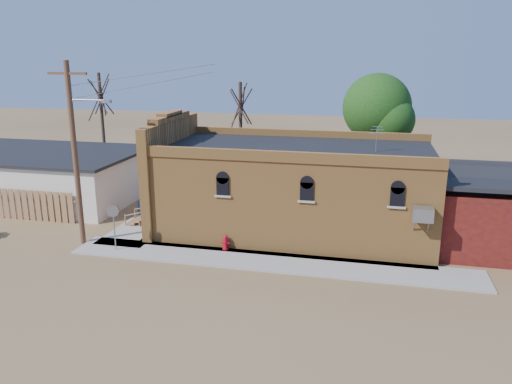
% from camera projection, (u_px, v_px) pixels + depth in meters
% --- Properties ---
extents(ground, '(120.00, 120.00, 0.00)m').
position_uv_depth(ground, '(233.00, 267.00, 22.43)').
color(ground, brown).
rests_on(ground, ground).
extents(sidewalk_south, '(19.00, 2.20, 0.08)m').
position_uv_depth(sidewalk_south, '(269.00, 262.00, 22.94)').
color(sidewalk_south, '#9E9991').
rests_on(sidewalk_south, ground).
extents(sidewalk_west, '(2.60, 10.00, 0.08)m').
position_uv_depth(sidewalk_west, '(157.00, 216.00, 29.42)').
color(sidewalk_west, '#9E9991').
rests_on(sidewalk_west, ground).
extents(brick_bar, '(16.40, 7.97, 6.30)m').
position_uv_depth(brick_bar, '(289.00, 189.00, 26.62)').
color(brick_bar, '#CB873E').
rests_on(brick_bar, ground).
extents(red_shed, '(5.40, 6.40, 4.30)m').
position_uv_depth(red_shed, '(487.00, 201.00, 24.51)').
color(red_shed, '#550E14').
rests_on(red_shed, ground).
extents(wood_fence, '(5.20, 0.10, 1.80)m').
position_uv_depth(wood_fence, '(35.00, 206.00, 28.53)').
color(wood_fence, olive).
rests_on(wood_fence, ground).
extents(utility_pole, '(3.12, 0.26, 9.00)m').
position_uv_depth(utility_pole, '(76.00, 151.00, 24.05)').
color(utility_pole, brown).
rests_on(utility_pole, ground).
extents(tree_bare_near, '(2.80, 2.80, 7.65)m').
position_uv_depth(tree_bare_near, '(240.00, 105.00, 33.72)').
color(tree_bare_near, '#453327').
rests_on(tree_bare_near, ground).
extents(tree_bare_far, '(2.80, 2.80, 8.16)m').
position_uv_depth(tree_bare_far, '(100.00, 95.00, 36.93)').
color(tree_bare_far, '#453327').
rests_on(tree_bare_far, ground).
extents(tree_leafy, '(4.40, 4.40, 8.15)m').
position_uv_depth(tree_leafy, '(377.00, 108.00, 32.25)').
color(tree_leafy, '#453327').
rests_on(tree_leafy, ground).
extents(fire_hydrant, '(0.42, 0.40, 0.73)m').
position_uv_depth(fire_hydrant, '(225.00, 242.00, 24.19)').
color(fire_hydrant, '#A60919').
rests_on(fire_hydrant, sidewalk_south).
extents(stop_sign, '(0.58, 0.30, 2.27)m').
position_uv_depth(stop_sign, '(113.00, 215.00, 23.81)').
color(stop_sign, gray).
rests_on(stop_sign, sidewalk_south).
extents(trash_barrel, '(0.60, 0.60, 0.75)m').
position_uv_depth(trash_barrel, '(142.00, 208.00, 29.64)').
color(trash_barrel, navy).
rests_on(trash_barrel, sidewalk_west).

